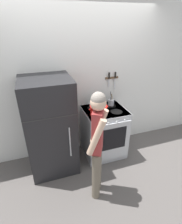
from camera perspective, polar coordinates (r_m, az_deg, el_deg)
name	(u,v)px	position (r m, az deg, el deg)	size (l,w,h in m)	color
ground_plane	(83,145)	(3.63, -2.47, -10.73)	(14.00, 14.00, 0.00)	#5B5654
wall_back	(82,85)	(3.04, -3.12, 8.86)	(10.00, 0.06, 2.55)	silver
refrigerator	(50,127)	(2.81, -13.11, -4.74)	(0.73, 0.73, 1.56)	black
stove_range	(104,132)	(3.18, 4.36, -6.65)	(0.71, 0.67, 0.91)	silver
dutch_oven_pot	(99,110)	(2.78, 2.48, 0.60)	(0.32, 0.28, 0.18)	red
tea_kettle	(94,105)	(3.01, 0.98, 2.44)	(0.20, 0.16, 0.22)	silver
utensil_jar	(111,102)	(3.13, 6.56, 3.21)	(0.10, 0.10, 0.25)	#B7BABF
person	(97,143)	(2.22, 2.10, -9.98)	(0.35, 0.39, 1.57)	#6B6051
wall_knife_strip	(112,78)	(3.16, 6.87, 11.06)	(0.24, 0.03, 0.32)	brown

